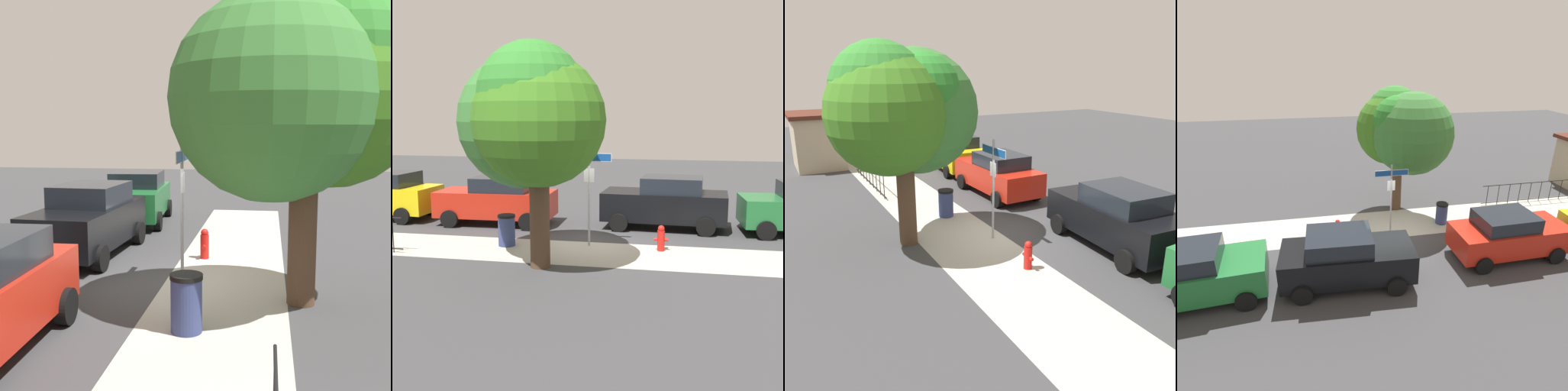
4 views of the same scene
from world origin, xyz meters
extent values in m
plane|color=#38383A|center=(0.00, 0.00, 0.00)|extent=(60.00, 60.00, 0.00)
cube|color=#A8A49A|center=(2.00, 1.30, 0.00)|extent=(24.00, 2.60, 0.00)
cylinder|color=#9EA0A5|center=(0.05, 0.40, 1.55)|extent=(0.07, 0.07, 3.11)
cube|color=#144799|center=(0.05, 0.40, 2.76)|extent=(1.35, 0.02, 0.22)
cube|color=white|center=(0.05, 0.40, 2.76)|extent=(1.38, 0.02, 0.25)
cube|color=silver|center=(0.05, 0.42, 2.21)|extent=(0.32, 0.02, 0.42)
cylinder|color=#4C3626|center=(0.92, 2.85, 1.39)|extent=(0.53, 0.53, 2.79)
sphere|color=#277726|center=(0.81, 2.30, 4.39)|extent=(2.33, 2.33, 2.33)
sphere|color=#347130|center=(1.46, 2.24, 3.87)|extent=(3.66, 3.66, 3.66)
sphere|color=#2D792A|center=(0.91, 3.42, 4.48)|extent=(2.72, 2.72, 2.72)
sphere|color=#37711D|center=(0.77, 3.30, 3.91)|extent=(3.36, 3.36, 3.36)
cube|color=#1D652F|center=(-6.77, -2.42, 0.79)|extent=(4.19, 2.23, 0.94)
cube|color=black|center=(-7.01, -2.44, 1.53)|extent=(2.07, 1.84, 0.53)
cylinder|color=black|center=(-5.46, -1.35, 0.32)|extent=(0.66, 0.27, 0.64)
cylinder|color=black|center=(-5.32, -3.27, 0.32)|extent=(0.66, 0.27, 0.64)
cube|color=black|center=(-2.13, -2.50, 0.82)|extent=(4.44, 2.06, 0.99)
cube|color=black|center=(-2.39, -2.48, 1.59)|extent=(2.17, 1.73, 0.55)
cylinder|color=black|center=(-0.60, -1.65, 0.32)|extent=(0.65, 0.25, 0.64)
cylinder|color=black|center=(-0.70, -3.49, 0.32)|extent=(0.65, 0.25, 0.64)
cylinder|color=black|center=(-3.56, -1.50, 0.32)|extent=(0.65, 0.25, 0.64)
cylinder|color=black|center=(-3.65, -3.34, 0.32)|extent=(0.65, 0.25, 0.64)
cube|color=#B31F12|center=(4.03, -2.05, 0.78)|extent=(4.33, 1.89, 0.93)
cube|color=black|center=(3.77, -2.06, 1.51)|extent=(2.10, 1.62, 0.52)
cylinder|color=black|center=(5.47, -1.13, 0.32)|extent=(0.64, 0.23, 0.64)
cylinder|color=black|center=(5.51, -2.91, 0.32)|extent=(0.64, 0.23, 0.64)
cylinder|color=black|center=(2.55, -1.19, 0.32)|extent=(0.64, 0.23, 0.64)
cylinder|color=black|center=(2.59, -2.98, 0.32)|extent=(0.64, 0.23, 0.64)
cylinder|color=black|center=(8.00, 2.30, 1.05)|extent=(5.42, 0.04, 0.04)
cylinder|color=black|center=(8.00, 2.30, 0.12)|extent=(5.42, 0.04, 0.04)
cylinder|color=black|center=(5.59, 2.30, 0.53)|extent=(0.03, 0.03, 1.05)
cylinder|color=black|center=(6.19, 2.30, 0.53)|extent=(0.03, 0.03, 1.05)
cylinder|color=black|center=(6.79, 2.30, 0.53)|extent=(0.03, 0.03, 1.05)
cylinder|color=black|center=(7.40, 2.30, 0.53)|extent=(0.03, 0.03, 1.05)
cylinder|color=black|center=(8.00, 2.30, 0.53)|extent=(0.03, 0.03, 1.05)
cylinder|color=black|center=(8.60, 2.30, 0.53)|extent=(0.03, 0.03, 1.05)
cylinder|color=black|center=(9.20, 2.30, 0.53)|extent=(0.03, 0.03, 1.05)
cylinder|color=black|center=(9.81, 2.30, 0.53)|extent=(0.03, 0.03, 1.05)
cylinder|color=red|center=(-2.17, 0.60, 0.31)|extent=(0.22, 0.22, 0.62)
sphere|color=red|center=(-2.17, 0.60, 0.68)|extent=(0.20, 0.20, 0.20)
cylinder|color=red|center=(-2.33, 0.60, 0.34)|extent=(0.10, 0.09, 0.09)
cylinder|color=red|center=(-2.01, 0.60, 0.34)|extent=(0.10, 0.09, 0.09)
cylinder|color=navy|center=(2.57, 0.90, 0.45)|extent=(0.52, 0.52, 0.90)
cylinder|color=black|center=(2.57, 0.90, 0.94)|extent=(0.55, 0.55, 0.08)
camera|label=1|loc=(10.47, 2.20, 3.35)|focal=46.59mm
camera|label=2|loc=(-2.84, 15.61, 4.08)|focal=46.96mm
camera|label=3|loc=(-10.48, 6.42, 5.16)|focal=38.47mm
camera|label=4|loc=(-3.12, -11.76, 7.12)|focal=30.48mm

